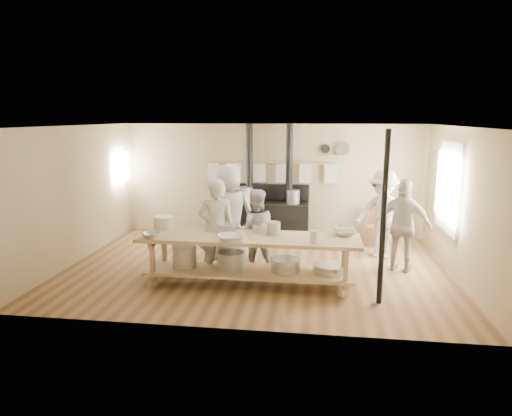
# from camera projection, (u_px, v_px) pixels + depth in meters

# --- Properties ---
(ground) EXTENTS (7.00, 7.00, 0.00)m
(ground) POSITION_uv_depth(u_px,v_px,m) (256.00, 268.00, 8.47)
(ground) COLOR brown
(ground) RESTS_ON ground
(room_shell) EXTENTS (7.00, 7.00, 7.00)m
(room_shell) POSITION_uv_depth(u_px,v_px,m) (256.00, 181.00, 8.15)
(room_shell) COLOR tan
(room_shell) RESTS_ON ground
(window_right) EXTENTS (0.09, 1.50, 1.65)m
(window_right) POSITION_uv_depth(u_px,v_px,m) (449.00, 187.00, 8.30)
(window_right) COLOR beige
(window_right) RESTS_ON ground
(left_opening) EXTENTS (0.00, 0.90, 0.90)m
(left_opening) POSITION_uv_depth(u_px,v_px,m) (121.00, 168.00, 10.55)
(left_opening) COLOR white
(left_opening) RESTS_ON ground
(stove) EXTENTS (1.90, 0.75, 2.60)m
(stove) POSITION_uv_depth(u_px,v_px,m) (268.00, 216.00, 10.43)
(stove) COLOR black
(stove) RESTS_ON ground
(towel_rail) EXTENTS (3.00, 0.04, 0.47)m
(towel_rail) POSITION_uv_depth(u_px,v_px,m) (270.00, 169.00, 10.50)
(towel_rail) COLOR tan
(towel_rail) RESTS_ON ground
(back_wall_shelf) EXTENTS (0.63, 0.14, 0.32)m
(back_wall_shelf) POSITION_uv_depth(u_px,v_px,m) (335.00, 151.00, 10.25)
(back_wall_shelf) COLOR tan
(back_wall_shelf) RESTS_ON ground
(prep_table) EXTENTS (3.60, 0.90, 0.85)m
(prep_table) POSITION_uv_depth(u_px,v_px,m) (249.00, 255.00, 7.50)
(prep_table) COLOR tan
(prep_table) RESTS_ON ground
(support_post) EXTENTS (0.08, 0.08, 2.60)m
(support_post) POSITION_uv_depth(u_px,v_px,m) (383.00, 219.00, 6.63)
(support_post) COLOR black
(support_post) RESTS_ON ground
(cook_far_left) EXTENTS (0.70, 0.52, 1.76)m
(cook_far_left) POSITION_uv_depth(u_px,v_px,m) (217.00, 229.00, 7.76)
(cook_far_left) COLOR #AAA397
(cook_far_left) RESTS_ON ground
(cook_left) EXTENTS (0.83, 0.70, 1.51)m
(cook_left) POSITION_uv_depth(u_px,v_px,m) (255.00, 231.00, 8.15)
(cook_left) COLOR #AAA397
(cook_left) RESTS_ON ground
(cook_center) EXTENTS (1.08, 0.85, 1.93)m
(cook_center) POSITION_uv_depth(u_px,v_px,m) (229.00, 215.00, 8.47)
(cook_center) COLOR #AAA397
(cook_center) RESTS_ON ground
(cook_right) EXTENTS (1.07, 0.76, 1.68)m
(cook_right) POSITION_uv_depth(u_px,v_px,m) (404.00, 226.00, 8.16)
(cook_right) COLOR #AAA397
(cook_right) RESTS_ON ground
(cook_by_window) EXTENTS (1.28, 1.00, 1.75)m
(cook_by_window) POSITION_uv_depth(u_px,v_px,m) (383.00, 214.00, 8.95)
(cook_by_window) COLOR #AAA397
(cook_by_window) RESTS_ON ground
(chair) EXTENTS (0.52, 0.52, 0.87)m
(chair) POSITION_uv_depth(u_px,v_px,m) (376.00, 234.00, 9.92)
(chair) COLOR brown
(chair) RESTS_ON ground
(bowl_white_a) EXTENTS (0.53, 0.53, 0.10)m
(bowl_white_a) POSITION_uv_depth(u_px,v_px,m) (231.00, 238.00, 7.13)
(bowl_white_a) COLOR white
(bowl_white_a) RESTS_ON prep_table
(bowl_steel_a) EXTENTS (0.38, 0.38, 0.09)m
(bowl_steel_a) POSITION_uv_depth(u_px,v_px,m) (151.00, 235.00, 7.31)
(bowl_steel_a) COLOR silver
(bowl_steel_a) RESTS_ON prep_table
(bowl_white_b) EXTENTS (0.41, 0.41, 0.09)m
(bowl_white_b) POSITION_uv_depth(u_px,v_px,m) (345.00, 232.00, 7.49)
(bowl_white_b) COLOR white
(bowl_white_b) RESTS_ON prep_table
(bowl_steel_b) EXTENTS (0.51, 0.51, 0.11)m
(bowl_steel_b) POSITION_uv_depth(u_px,v_px,m) (345.00, 231.00, 7.54)
(bowl_steel_b) COLOR silver
(bowl_steel_b) RESTS_ON prep_table
(roasting_pan) EXTENTS (0.50, 0.33, 0.11)m
(roasting_pan) POSITION_uv_depth(u_px,v_px,m) (222.00, 227.00, 7.81)
(roasting_pan) COLOR #B2B2B7
(roasting_pan) RESTS_ON prep_table
(mixing_bowl_large) EXTENTS (0.48, 0.48, 0.14)m
(mixing_bowl_large) POSITION_uv_depth(u_px,v_px,m) (265.00, 228.00, 7.71)
(mixing_bowl_large) COLOR silver
(mixing_bowl_large) RESTS_ON prep_table
(bucket_galv) EXTENTS (0.30, 0.30, 0.21)m
(bucket_galv) POSITION_uv_depth(u_px,v_px,m) (273.00, 228.00, 7.53)
(bucket_galv) COLOR gray
(bucket_galv) RESTS_ON prep_table
(deep_bowl_enamel) EXTENTS (0.37, 0.37, 0.22)m
(deep_bowl_enamel) POSITION_uv_depth(u_px,v_px,m) (164.00, 222.00, 7.93)
(deep_bowl_enamel) COLOR white
(deep_bowl_enamel) RESTS_ON prep_table
(pitcher) EXTENTS (0.17, 0.17, 0.21)m
(pitcher) POSITION_uv_depth(u_px,v_px,m) (314.00, 237.00, 7.00)
(pitcher) COLOR white
(pitcher) RESTS_ON prep_table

